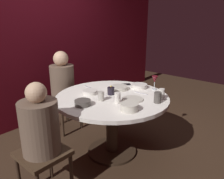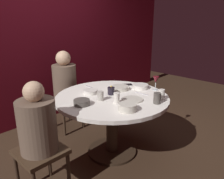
{
  "view_description": "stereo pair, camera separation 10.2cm",
  "coord_description": "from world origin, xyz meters",
  "px_view_note": "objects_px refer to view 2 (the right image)",
  "views": [
    {
      "loc": [
        -1.83,
        -1.6,
        1.61
      ],
      "look_at": [
        0.0,
        0.0,
        0.82
      ],
      "focal_mm": 35.95,
      "sensor_mm": 36.0,
      "label": 1
    },
    {
      "loc": [
        -1.76,
        -1.68,
        1.61
      ],
      "look_at": [
        0.0,
        0.0,
        0.82
      ],
      "focal_mm": 35.95,
      "sensor_mm": 36.0,
      "label": 2
    }
  ],
  "objects_px": {
    "seated_diner_back": "(65,82)",
    "candle_holder": "(111,91)",
    "wine_glass": "(156,80)",
    "bowl_serving_large": "(82,102)",
    "cup_near_candle": "(117,98)",
    "dining_table": "(112,109)",
    "bowl_small_white": "(128,107)",
    "bowl_salad_center": "(120,88)",
    "cell_phone": "(127,85)",
    "dinner_plate": "(132,99)",
    "bowl_rice_portion": "(91,92)",
    "cup_center_front": "(162,95)",
    "cup_by_left_diner": "(157,98)",
    "seated_diner_left": "(38,128)",
    "bowl_sauce_side": "(140,86)",
    "cup_by_right_diner": "(101,96)"
  },
  "relations": [
    {
      "from": "wine_glass",
      "to": "cup_near_candle",
      "type": "height_order",
      "value": "wine_glass"
    },
    {
      "from": "seated_diner_left",
      "to": "bowl_small_white",
      "type": "height_order",
      "value": "seated_diner_left"
    },
    {
      "from": "wine_glass",
      "to": "dinner_plate",
      "type": "bearing_deg",
      "value": -178.78
    },
    {
      "from": "bowl_rice_portion",
      "to": "cup_center_front",
      "type": "relative_size",
      "value": 1.43
    },
    {
      "from": "bowl_small_white",
      "to": "cup_by_right_diner",
      "type": "relative_size",
      "value": 1.71
    },
    {
      "from": "seated_diner_back",
      "to": "candle_holder",
      "type": "bearing_deg",
      "value": 2.29
    },
    {
      "from": "dining_table",
      "to": "bowl_small_white",
      "type": "height_order",
      "value": "bowl_small_white"
    },
    {
      "from": "dinner_plate",
      "to": "cup_near_candle",
      "type": "xyz_separation_m",
      "value": [
        -0.18,
        0.06,
        0.05
      ]
    },
    {
      "from": "bowl_serving_large",
      "to": "seated_diner_back",
      "type": "bearing_deg",
      "value": 65.17
    },
    {
      "from": "dining_table",
      "to": "seated_diner_left",
      "type": "bearing_deg",
      "value": 180.0
    },
    {
      "from": "bowl_rice_portion",
      "to": "cup_near_candle",
      "type": "bearing_deg",
      "value": -91.47
    },
    {
      "from": "candle_holder",
      "to": "bowl_salad_center",
      "type": "distance_m",
      "value": 0.22
    },
    {
      "from": "seated_diner_left",
      "to": "cup_by_right_diner",
      "type": "relative_size",
      "value": 10.68
    },
    {
      "from": "bowl_serving_large",
      "to": "bowl_small_white",
      "type": "bearing_deg",
      "value": -64.24
    },
    {
      "from": "wine_glass",
      "to": "dinner_plate",
      "type": "xyz_separation_m",
      "value": [
        -0.47,
        -0.01,
        -0.12
      ]
    },
    {
      "from": "cell_phone",
      "to": "dinner_plate",
      "type": "bearing_deg",
      "value": 174.4
    },
    {
      "from": "seated_diner_back",
      "to": "wine_glass",
      "type": "xyz_separation_m",
      "value": [
        0.53,
        -1.17,
        0.14
      ]
    },
    {
      "from": "dining_table",
      "to": "cup_near_candle",
      "type": "relative_size",
      "value": 11.34
    },
    {
      "from": "bowl_salad_center",
      "to": "bowl_small_white",
      "type": "height_order",
      "value": "bowl_small_white"
    },
    {
      "from": "bowl_sauce_side",
      "to": "cup_by_right_diner",
      "type": "relative_size",
      "value": 1.93
    },
    {
      "from": "cup_near_candle",
      "to": "wine_glass",
      "type": "bearing_deg",
      "value": -4.58
    },
    {
      "from": "bowl_serving_large",
      "to": "cup_by_left_diner",
      "type": "xyz_separation_m",
      "value": [
        0.57,
        -0.54,
        0.03
      ]
    },
    {
      "from": "dinner_plate",
      "to": "bowl_salad_center",
      "type": "height_order",
      "value": "bowl_salad_center"
    },
    {
      "from": "dining_table",
      "to": "wine_glass",
      "type": "distance_m",
      "value": 0.65
    },
    {
      "from": "cup_center_front",
      "to": "seated_diner_back",
      "type": "bearing_deg",
      "value": 101.68
    },
    {
      "from": "dinner_plate",
      "to": "cup_near_candle",
      "type": "distance_m",
      "value": 0.2
    },
    {
      "from": "seated_diner_left",
      "to": "cell_phone",
      "type": "distance_m",
      "value": 1.41
    },
    {
      "from": "wine_glass",
      "to": "bowl_rice_portion",
      "type": "xyz_separation_m",
      "value": [
        -0.65,
        0.48,
        -0.1
      ]
    },
    {
      "from": "dinner_plate",
      "to": "bowl_salad_center",
      "type": "xyz_separation_m",
      "value": [
        0.19,
        0.34,
        0.02
      ]
    },
    {
      "from": "dining_table",
      "to": "cup_center_front",
      "type": "xyz_separation_m",
      "value": [
        0.29,
        -0.48,
        0.22
      ]
    },
    {
      "from": "seated_diner_back",
      "to": "bowl_serving_large",
      "type": "xyz_separation_m",
      "value": [
        -0.41,
        -0.89,
        0.05
      ]
    },
    {
      "from": "bowl_salad_center",
      "to": "bowl_serving_large",
      "type": "bearing_deg",
      "value": -175.46
    },
    {
      "from": "bowl_serving_large",
      "to": "cup_near_candle",
      "type": "relative_size",
      "value": 1.47
    },
    {
      "from": "candle_holder",
      "to": "bowl_sauce_side",
      "type": "bearing_deg",
      "value": -13.84
    },
    {
      "from": "bowl_sauce_side",
      "to": "bowl_rice_portion",
      "type": "bearing_deg",
      "value": 152.65
    },
    {
      "from": "seated_diner_back",
      "to": "candle_holder",
      "type": "xyz_separation_m",
      "value": [
        0.04,
        -0.88,
        0.06
      ]
    },
    {
      "from": "seated_diner_left",
      "to": "bowl_salad_center",
      "type": "distance_m",
      "value": 1.19
    },
    {
      "from": "bowl_serving_large",
      "to": "cup_by_left_diner",
      "type": "relative_size",
      "value": 1.45
    },
    {
      "from": "cell_phone",
      "to": "bowl_serving_large",
      "type": "relative_size",
      "value": 0.83
    },
    {
      "from": "bowl_small_white",
      "to": "cup_by_left_diner",
      "type": "height_order",
      "value": "cup_by_left_diner"
    },
    {
      "from": "cup_near_candle",
      "to": "cup_center_front",
      "type": "height_order",
      "value": "cup_center_front"
    },
    {
      "from": "wine_glass",
      "to": "cell_phone",
      "type": "xyz_separation_m",
      "value": [
        -0.07,
        0.4,
        -0.12
      ]
    },
    {
      "from": "seated_diner_back",
      "to": "bowl_salad_center",
      "type": "bearing_deg",
      "value": 16.36
    },
    {
      "from": "bowl_serving_large",
      "to": "cup_near_candle",
      "type": "xyz_separation_m",
      "value": [
        0.29,
        -0.23,
        0.03
      ]
    },
    {
      "from": "candle_holder",
      "to": "bowl_salad_center",
      "type": "relative_size",
      "value": 0.5
    },
    {
      "from": "bowl_serving_large",
      "to": "wine_glass",
      "type": "bearing_deg",
      "value": -16.55
    },
    {
      "from": "candle_holder",
      "to": "bowl_sauce_side",
      "type": "distance_m",
      "value": 0.44
    },
    {
      "from": "wine_glass",
      "to": "bowl_serving_large",
      "type": "xyz_separation_m",
      "value": [
        -0.94,
        0.28,
        -0.1
      ]
    },
    {
      "from": "dinner_plate",
      "to": "bowl_sauce_side",
      "type": "distance_m",
      "value": 0.45
    },
    {
      "from": "seated_diner_back",
      "to": "cell_phone",
      "type": "bearing_deg",
      "value": 30.81
    }
  ]
}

